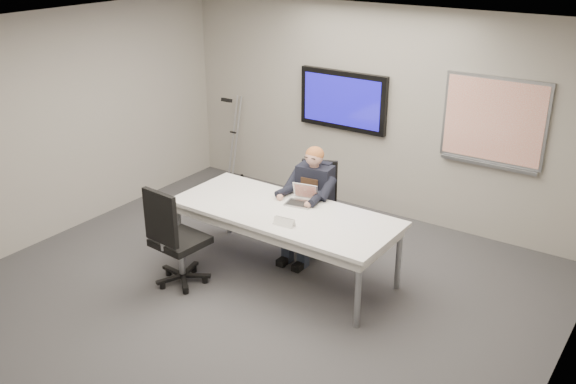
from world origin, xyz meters
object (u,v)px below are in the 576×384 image
Objects in this scene: office_chair_near at (178,255)px; laptop at (302,198)px; office_chair_far at (316,223)px; seated_person at (307,215)px; conference_table at (284,218)px.

office_chair_near reaches higher than laptop.
seated_person is (0.02, -0.25, 0.20)m from office_chair_far.
conference_table is at bearing -109.50° from laptop.
seated_person is 4.03× the size of laptop.
office_chair_near is 3.51× the size of laptop.
office_chair_near is (-0.79, -1.60, 0.03)m from office_chair_far.
conference_table is 2.20× the size of office_chair_near.
seated_person is at bearing -116.25° from office_chair_near.
seated_person is at bearing 96.67° from laptop.
conference_table is 2.37× the size of office_chair_far.
laptop is at bearing -79.16° from seated_person.
seated_person reaches higher than conference_table.
conference_table is 1.92× the size of seated_person.
laptop is (0.07, -0.21, 0.30)m from seated_person.
seated_person reaches higher than office_chair_far.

